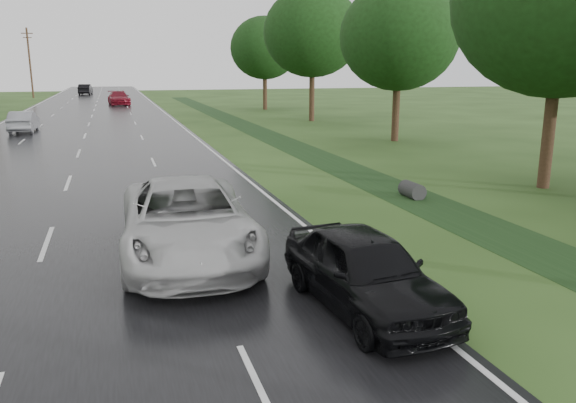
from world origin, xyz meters
The scene contains 14 objects.
road centered at (0.00, 45.00, 0.02)m, with size 14.00×180.00×0.04m, color black.
edge_stripe_east centered at (6.75, 45.00, 0.04)m, with size 0.12×180.00×0.01m, color silver.
edge_stripe_west centered at (-6.75, 45.00, 0.04)m, with size 0.12×180.00×0.01m, color silver.
center_line centered at (0.00, 45.00, 0.04)m, with size 0.12×180.00×0.01m, color silver.
drainage_ditch centered at (11.50, 18.71, 0.04)m, with size 2.20×120.00×0.56m.
utility_pole_distant centered at (-9.20, 85.00, 5.20)m, with size 1.60×0.26×10.00m.
tree_east_c centered at (18.20, 24.00, 6.14)m, with size 7.00×7.00×9.29m.
tree_east_d centered at (17.80, 38.00, 7.15)m, with size 8.00×8.00×10.76m.
tree_east_f centered at (17.50, 52.00, 6.37)m, with size 7.20×7.20×9.62m.
white_pickup centered at (3.30, 5.91, 0.92)m, with size 2.91×6.31×1.75m, color #B8B8B8.
dark_sedan centered at (6.00, 2.00, 0.78)m, with size 1.75×4.34×1.48m, color black.
silver_sedan centered at (-4.07, 35.70, 0.76)m, with size 1.51×4.34×1.43m, color gray.
far_car_red centered at (2.67, 64.02, 0.85)m, with size 2.26×5.56×1.61m, color maroon.
far_car_dark centered at (-2.16, 92.81, 0.89)m, with size 1.80×5.17×1.70m, color black.
Camera 1 is at (1.82, -6.75, 4.36)m, focal length 35.00 mm.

